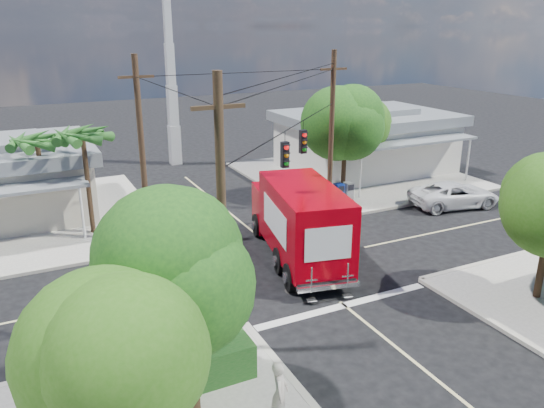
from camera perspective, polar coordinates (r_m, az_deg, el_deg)
ground at (r=24.09m, az=2.11°, el=-6.33°), size 120.00×120.00×0.00m
sidewalk_ne at (r=38.21m, az=8.83°, el=3.06°), size 14.12×14.12×0.14m
sidewalk_nw at (r=31.74m, az=-25.54°, el=-1.82°), size 14.12×14.12×0.14m
road_markings at (r=22.93m, az=3.86°, el=-7.70°), size 32.00×32.00×0.01m
building_ne at (r=39.47m, az=10.05°, el=6.86°), size 11.80×10.20×4.50m
radio_tower at (r=40.96m, az=-10.75°, el=11.95°), size 0.80×0.80×17.00m
tree_sw_front at (r=13.48m, az=-8.93°, el=-7.19°), size 3.88×3.78×6.03m
tree_sw_back at (r=11.14m, az=-17.56°, el=-16.50°), size 3.56×3.42×5.41m
tree_ne_front at (r=31.84m, az=8.00°, el=8.67°), size 4.21×4.14×6.66m
tree_ne_back at (r=35.18m, az=9.50°, el=8.57°), size 3.77×3.66×5.82m
palm_nw_front at (r=27.36m, az=-19.69°, el=6.75°), size 3.01×3.08×5.59m
palm_nw_back at (r=28.76m, az=-23.95°, el=6.01°), size 3.01×3.08×5.19m
utility_poles at (r=23.27m, az=-3.09°, el=4.96°), size 12.00×10.68×9.00m
picket_fence at (r=16.78m, az=-13.12°, el=-16.28°), size 5.94×0.06×1.00m
hedge_sw at (r=16.10m, az=-13.15°, el=-17.91°), size 6.20×1.20×1.10m
vending_boxes at (r=31.96m, az=7.17°, el=1.22°), size 1.90×0.50×1.10m
delivery_truck at (r=23.81m, az=2.91°, el=-1.80°), size 4.21×8.79×3.66m
parked_car at (r=33.00m, az=19.02°, el=0.96°), size 5.64×3.35×1.47m
pedestrian at (r=14.70m, az=0.86°, el=-19.64°), size 0.73×0.79×1.82m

